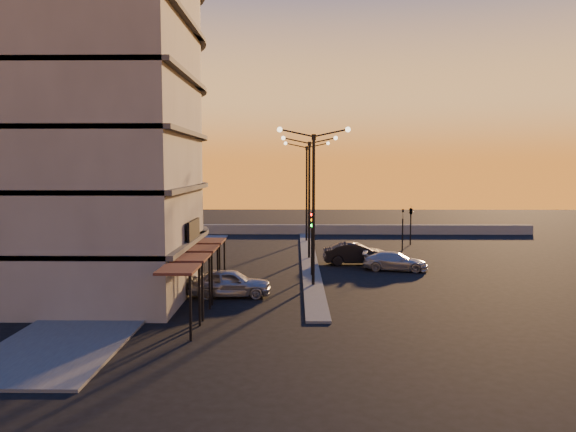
# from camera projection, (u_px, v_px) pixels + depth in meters

# --- Properties ---
(ground) EXTENTS (120.00, 120.00, 0.00)m
(ground) POSITION_uv_depth(u_px,v_px,m) (313.00, 286.00, 33.69)
(ground) COLOR black
(ground) RESTS_ON ground
(sidewalk_west) EXTENTS (5.00, 40.00, 0.12)m
(sidewalk_west) POSITION_uv_depth(u_px,v_px,m) (156.00, 272.00, 37.80)
(sidewalk_west) COLOR #494947
(sidewalk_west) RESTS_ON ground
(median) EXTENTS (1.20, 36.00, 0.12)m
(median) POSITION_uv_depth(u_px,v_px,m) (309.00, 258.00, 43.64)
(median) COLOR #494947
(median) RESTS_ON ground
(parapet) EXTENTS (44.00, 0.50, 1.00)m
(parapet) POSITION_uv_depth(u_px,v_px,m) (324.00, 229.00, 59.51)
(parapet) COLOR slate
(parapet) RESTS_ON ground
(building) EXTENTS (14.35, 17.08, 25.00)m
(building) POSITION_uv_depth(u_px,v_px,m) (75.00, 86.00, 32.84)
(building) COLOR slate
(building) RESTS_ON ground
(streetlamp_near) EXTENTS (4.32, 0.32, 9.51)m
(streetlamp_near) POSITION_uv_depth(u_px,v_px,m) (314.00, 194.00, 33.19)
(streetlamp_near) COLOR black
(streetlamp_near) RESTS_ON ground
(streetlamp_mid) EXTENTS (4.32, 0.32, 9.51)m
(streetlamp_mid) POSITION_uv_depth(u_px,v_px,m) (309.00, 187.00, 43.15)
(streetlamp_mid) COLOR black
(streetlamp_mid) RESTS_ON ground
(streetlamp_far) EXTENTS (4.32, 0.32, 9.51)m
(streetlamp_far) POSITION_uv_depth(u_px,v_px,m) (307.00, 183.00, 53.11)
(streetlamp_far) COLOR black
(streetlamp_far) RESTS_ON ground
(traffic_light_main) EXTENTS (0.28, 0.44, 4.25)m
(traffic_light_main) POSITION_uv_depth(u_px,v_px,m) (312.00, 233.00, 36.29)
(traffic_light_main) COLOR black
(traffic_light_main) RESTS_ON ground
(signal_east_a) EXTENTS (0.13, 0.16, 3.60)m
(signal_east_a) POSITION_uv_depth(u_px,v_px,m) (403.00, 229.00, 47.36)
(signal_east_a) COLOR black
(signal_east_a) RESTS_ON ground
(signal_east_b) EXTENTS (0.42, 1.99, 3.60)m
(signal_east_b) POSITION_uv_depth(u_px,v_px,m) (411.00, 211.00, 51.22)
(signal_east_b) COLOR black
(signal_east_b) RESTS_ON ground
(car_hatchback) EXTENTS (4.64, 2.04, 1.55)m
(car_hatchback) POSITION_uv_depth(u_px,v_px,m) (230.00, 283.00, 31.03)
(car_hatchback) COLOR #98999F
(car_hatchback) RESTS_ON ground
(car_sedan) EXTENTS (4.87, 1.85, 1.59)m
(car_sedan) POSITION_uv_depth(u_px,v_px,m) (356.00, 254.00, 41.21)
(car_sedan) COLOR black
(car_sedan) RESTS_ON ground
(car_wagon) EXTENTS (4.70, 2.63, 1.29)m
(car_wagon) POSITION_uv_depth(u_px,v_px,m) (395.00, 261.00, 38.84)
(car_wagon) COLOR #A2A4A9
(car_wagon) RESTS_ON ground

